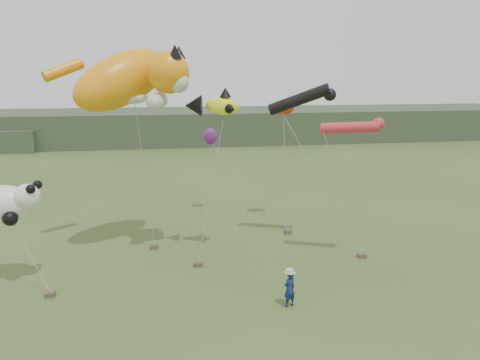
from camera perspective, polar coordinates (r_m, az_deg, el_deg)
name	(u,v)px	position (r m, az deg, el deg)	size (l,w,h in m)	color
ground	(250,308)	(18.84, 1.24, -15.37)	(120.00, 120.00, 0.00)	#385123
headland	(165,127)	(61.37, -9.19, 6.40)	(90.00, 13.00, 4.00)	#2D3D28
festival_attendant	(289,289)	(18.75, 6.05, -13.08)	(0.53, 0.35, 1.46)	#14244E
sandbag_anchors	(218,256)	(23.32, -2.71, -9.27)	(14.66, 6.18, 0.20)	brown
cat_kite	(132,79)	(23.44, -13.02, 11.95)	(7.07, 5.22, 4.18)	orange
fish_kite	(212,105)	(22.32, -3.42, 9.11)	(2.71, 1.80, 1.37)	#FFFD1D
tube_kites	(322,108)	(23.69, 9.92, 8.65)	(4.65, 4.70, 2.30)	black
panda_kite	(7,203)	(22.11, -26.53, -2.54)	(2.81, 1.82, 1.75)	white
misc_kites	(252,120)	(28.53, 1.53, 7.31)	(5.17, 3.03, 2.78)	red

